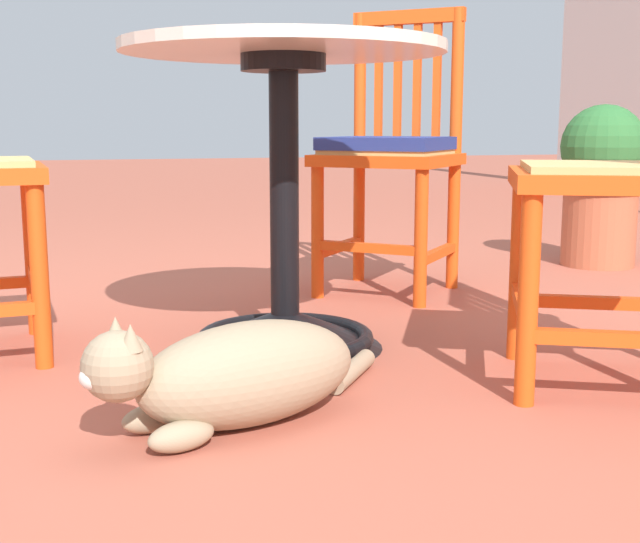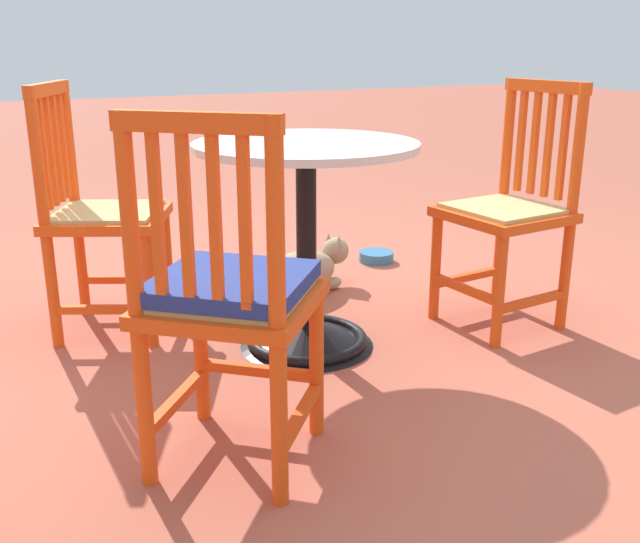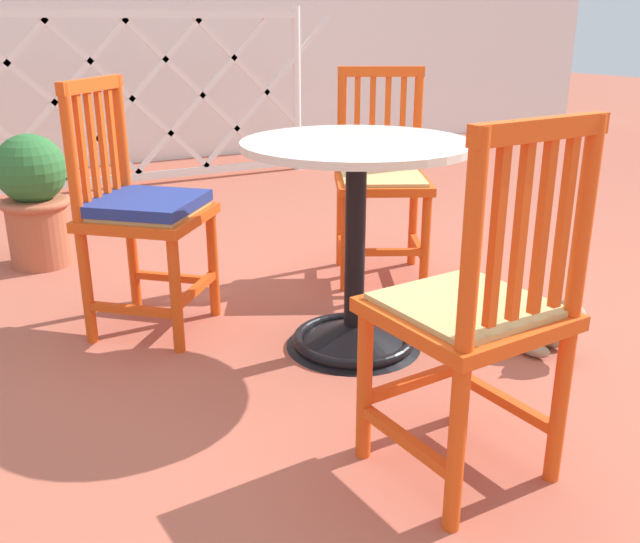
% 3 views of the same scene
% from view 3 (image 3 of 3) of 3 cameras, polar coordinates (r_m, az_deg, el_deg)
% --- Properties ---
extents(ground_plane, '(24.00, 24.00, 0.00)m').
position_cam_3_polar(ground_plane, '(2.45, 6.83, -6.98)').
color(ground_plane, '#AD5642').
extents(lattice_fence_panel, '(3.61, 0.06, 1.21)m').
position_cam_3_polar(lattice_fence_panel, '(5.05, -17.89, 13.11)').
color(lattice_fence_panel, white).
rests_on(lattice_fence_panel, ground_plane).
extents(cafe_table, '(0.76, 0.76, 0.73)m').
position_cam_3_polar(cafe_table, '(2.42, 2.83, 0.08)').
color(cafe_table, black).
rests_on(cafe_table, ground_plane).
extents(orange_chair_at_corner, '(0.43, 0.43, 0.91)m').
position_cam_3_polar(orange_chair_at_corner, '(1.70, 12.43, -3.61)').
color(orange_chair_at_corner, '#E04C14').
rests_on(orange_chair_at_corner, ground_plane).
extents(orange_chair_near_fence, '(0.54, 0.54, 0.91)m').
position_cam_3_polar(orange_chair_near_fence, '(3.11, 5.04, 7.33)').
color(orange_chair_near_fence, '#E04C14').
rests_on(orange_chair_near_fence, ground_plane).
extents(orange_chair_by_planter, '(0.56, 0.56, 0.91)m').
position_cam_3_polar(orange_chair_by_planter, '(2.60, -14.27, 4.66)').
color(orange_chair_by_planter, '#E04C14').
rests_on(orange_chair_by_planter, ground_plane).
extents(tabby_cat, '(0.46, 0.65, 0.23)m').
position_cam_3_polar(tabby_cat, '(2.61, 15.17, -3.56)').
color(tabby_cat, '#9E896B').
rests_on(tabby_cat, ground_plane).
extents(terracotta_planter, '(0.32, 0.32, 0.62)m').
position_cam_3_polar(terracotta_planter, '(3.52, -22.20, 5.62)').
color(terracotta_planter, '#B25B3D').
rests_on(terracotta_planter, ground_plane).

